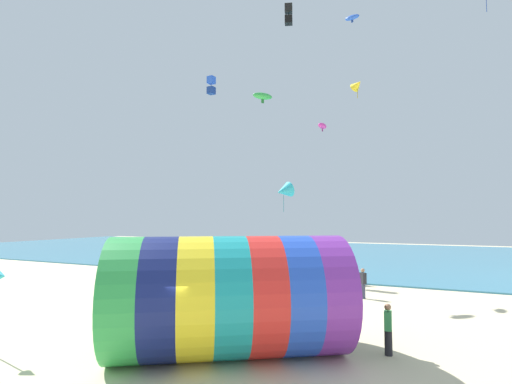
% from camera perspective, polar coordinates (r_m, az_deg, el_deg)
% --- Properties ---
extents(ground_plane, '(120.00, 120.00, 0.00)m').
position_cam_1_polar(ground_plane, '(13.10, -12.21, -22.87)').
color(ground_plane, beige).
extents(sea, '(120.00, 40.00, 0.10)m').
position_cam_1_polar(sea, '(47.19, 16.12, -8.69)').
color(sea, teal).
rests_on(sea, ground).
extents(giant_inflatable_tube, '(8.09, 7.11, 3.73)m').
position_cam_1_polar(giant_inflatable_tube, '(12.93, -3.77, -14.62)').
color(giant_inflatable_tube, green).
rests_on(giant_inflatable_tube, ground).
extents(kite_handler, '(0.24, 0.37, 1.60)m').
position_cam_1_polar(kite_handler, '(13.93, 18.36, -18.10)').
color(kite_handler, black).
rests_on(kite_handler, ground).
extents(kite_cyan_delta, '(1.68, 1.75, 2.21)m').
position_cam_1_polar(kite_cyan_delta, '(29.03, 3.96, 0.16)').
color(kite_cyan_delta, '#2DB2C6').
extents(kite_green_parafoil, '(1.19, 1.31, 0.65)m').
position_cam_1_polar(kite_green_parafoil, '(25.42, 0.95, 13.54)').
color(kite_green_parafoil, green).
extents(kite_black_box, '(0.49, 0.49, 1.10)m').
position_cam_1_polar(kite_black_box, '(22.50, 4.68, 23.96)').
color(kite_black_box, black).
extents(kite_magenta_parafoil, '(0.59, 1.07, 0.57)m').
position_cam_1_polar(kite_magenta_parafoil, '(25.32, 9.46, 9.30)').
color(kite_magenta_parafoil, '#D1339E').
extents(kite_blue_box, '(0.58, 0.58, 1.56)m').
position_cam_1_polar(kite_blue_box, '(33.94, -6.41, 14.90)').
color(kite_blue_box, blue).
extents(kite_yellow_delta, '(0.95, 0.90, 1.15)m').
position_cam_1_polar(kite_yellow_delta, '(24.24, 14.28, 14.63)').
color(kite_yellow_delta, yellow).
extents(kite_blue_parafoil, '(0.93, 0.53, 0.47)m').
position_cam_1_polar(kite_blue_parafoil, '(26.32, 13.58, 23.07)').
color(kite_blue_parafoil, blue).
extents(bystander_near_water, '(0.41, 0.41, 1.60)m').
position_cam_1_polar(bystander_near_water, '(22.59, 15.03, -12.48)').
color(bystander_near_water, '#383D56').
rests_on(bystander_near_water, ground).
extents(beach_flag, '(0.47, 0.36, 2.67)m').
position_cam_1_polar(beach_flag, '(15.19, -32.71, -10.49)').
color(beach_flag, silver).
rests_on(beach_flag, ground).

